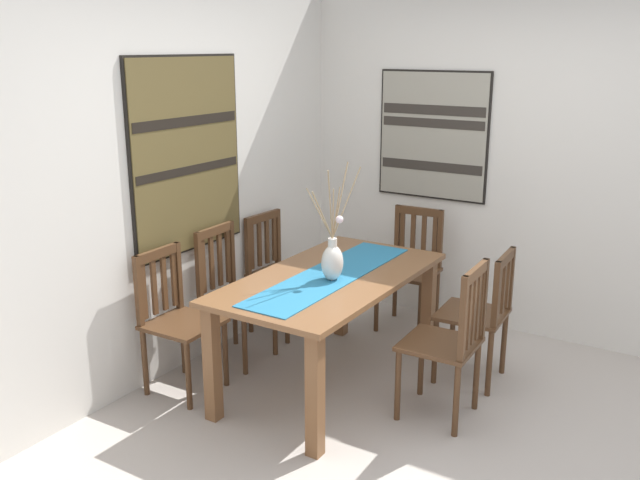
{
  "coord_description": "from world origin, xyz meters",
  "views": [
    {
      "loc": [
        -3.26,
        -1.36,
        2.15
      ],
      "look_at": [
        0.23,
        0.82,
        0.99
      ],
      "focal_mm": 38.7,
      "sensor_mm": 36.0,
      "label": 1
    }
  ],
  "objects_px": {
    "dining_table": "(331,293)",
    "chair_4": "(411,266)",
    "chair_0": "(177,318)",
    "centerpiece_vase": "(333,259)",
    "painting_on_side_wall": "(433,135)",
    "chair_5": "(480,313)",
    "painting_on_back_wall": "(187,155)",
    "chair_1": "(231,291)",
    "chair_3": "(450,339)",
    "chair_2": "(277,270)"
  },
  "relations": [
    {
      "from": "chair_2",
      "to": "chair_4",
      "type": "distance_m",
      "value": 1.05
    },
    {
      "from": "chair_0",
      "to": "painting_on_side_wall",
      "type": "height_order",
      "value": "painting_on_side_wall"
    },
    {
      "from": "dining_table",
      "to": "chair_4",
      "type": "bearing_deg",
      "value": -0.86
    },
    {
      "from": "dining_table",
      "to": "painting_on_side_wall",
      "type": "relative_size",
      "value": 1.66
    },
    {
      "from": "chair_5",
      "to": "painting_on_side_wall",
      "type": "xyz_separation_m",
      "value": [
        0.95,
        0.78,
        1.0
      ]
    },
    {
      "from": "centerpiece_vase",
      "to": "chair_0",
      "type": "bearing_deg",
      "value": 119.79
    },
    {
      "from": "chair_0",
      "to": "chair_2",
      "type": "relative_size",
      "value": 1.01
    },
    {
      "from": "chair_1",
      "to": "chair_3",
      "type": "height_order",
      "value": "chair_3"
    },
    {
      "from": "chair_2",
      "to": "painting_on_side_wall",
      "type": "xyz_separation_m",
      "value": [
        0.94,
        -0.85,
        0.99
      ]
    },
    {
      "from": "painting_on_side_wall",
      "to": "chair_2",
      "type": "bearing_deg",
      "value": 138.0
    },
    {
      "from": "centerpiece_vase",
      "to": "chair_0",
      "type": "xyz_separation_m",
      "value": [
        -0.49,
        0.86,
        -0.4
      ]
    },
    {
      "from": "chair_1",
      "to": "chair_3",
      "type": "xyz_separation_m",
      "value": [
        0.03,
        -1.62,
        0.01
      ]
    },
    {
      "from": "chair_1",
      "to": "chair_3",
      "type": "bearing_deg",
      "value": -89.11
    },
    {
      "from": "chair_1",
      "to": "chair_2",
      "type": "xyz_separation_m",
      "value": [
        0.59,
        0.03,
        -0.01
      ]
    },
    {
      "from": "chair_1",
      "to": "painting_on_back_wall",
      "type": "relative_size",
      "value": 0.73
    },
    {
      "from": "chair_4",
      "to": "chair_5",
      "type": "distance_m",
      "value": 0.99
    },
    {
      "from": "painting_on_side_wall",
      "to": "dining_table",
      "type": "bearing_deg",
      "value": 179.51
    },
    {
      "from": "centerpiece_vase",
      "to": "chair_2",
      "type": "relative_size",
      "value": 0.79
    },
    {
      "from": "centerpiece_vase",
      "to": "chair_2",
      "type": "distance_m",
      "value": 1.18
    },
    {
      "from": "chair_3",
      "to": "painting_on_side_wall",
      "type": "distance_m",
      "value": 1.96
    },
    {
      "from": "centerpiece_vase",
      "to": "painting_on_back_wall",
      "type": "relative_size",
      "value": 0.56
    },
    {
      "from": "chair_4",
      "to": "painting_on_back_wall",
      "type": "relative_size",
      "value": 0.72
    },
    {
      "from": "painting_on_back_wall",
      "to": "centerpiece_vase",
      "type": "bearing_deg",
      "value": -85.5
    },
    {
      "from": "dining_table",
      "to": "chair_1",
      "type": "relative_size",
      "value": 1.75
    },
    {
      "from": "painting_on_back_wall",
      "to": "painting_on_side_wall",
      "type": "height_order",
      "value": "painting_on_back_wall"
    },
    {
      "from": "chair_4",
      "to": "painting_on_side_wall",
      "type": "height_order",
      "value": "painting_on_side_wall"
    },
    {
      "from": "dining_table",
      "to": "chair_5",
      "type": "xyz_separation_m",
      "value": [
        0.57,
        -0.8,
        -0.16
      ]
    },
    {
      "from": "chair_0",
      "to": "painting_on_back_wall",
      "type": "distance_m",
      "value": 1.07
    },
    {
      "from": "chair_0",
      "to": "dining_table",
      "type": "bearing_deg",
      "value": -54.71
    },
    {
      "from": "chair_3",
      "to": "chair_5",
      "type": "height_order",
      "value": "chair_3"
    },
    {
      "from": "painting_on_back_wall",
      "to": "chair_0",
      "type": "bearing_deg",
      "value": -151.71
    },
    {
      "from": "chair_3",
      "to": "dining_table",
      "type": "bearing_deg",
      "value": 90.84
    },
    {
      "from": "chair_2",
      "to": "chair_5",
      "type": "distance_m",
      "value": 1.63
    },
    {
      "from": "chair_4",
      "to": "centerpiece_vase",
      "type": "bearing_deg",
      "value": -178.17
    },
    {
      "from": "chair_0",
      "to": "painting_on_side_wall",
      "type": "xyz_separation_m",
      "value": [
        2.08,
        -0.81,
        0.99
      ]
    },
    {
      "from": "chair_5",
      "to": "dining_table",
      "type": "bearing_deg",
      "value": 125.56
    },
    {
      "from": "chair_3",
      "to": "chair_4",
      "type": "relative_size",
      "value": 1.03
    },
    {
      "from": "centerpiece_vase",
      "to": "painting_on_back_wall",
      "type": "bearing_deg",
      "value": 94.5
    },
    {
      "from": "centerpiece_vase",
      "to": "chair_3",
      "type": "bearing_deg",
      "value": -83.41
    },
    {
      "from": "centerpiece_vase",
      "to": "painting_on_side_wall",
      "type": "bearing_deg",
      "value": 1.62
    },
    {
      "from": "chair_5",
      "to": "painting_on_back_wall",
      "type": "height_order",
      "value": "painting_on_back_wall"
    },
    {
      "from": "chair_1",
      "to": "chair_3",
      "type": "distance_m",
      "value": 1.62
    },
    {
      "from": "chair_0",
      "to": "chair_3",
      "type": "bearing_deg",
      "value": -70.26
    },
    {
      "from": "chair_3",
      "to": "painting_on_side_wall",
      "type": "height_order",
      "value": "painting_on_side_wall"
    },
    {
      "from": "chair_3",
      "to": "chair_0",
      "type": "bearing_deg",
      "value": 109.74
    },
    {
      "from": "dining_table",
      "to": "painting_on_back_wall",
      "type": "relative_size",
      "value": 1.28
    },
    {
      "from": "centerpiece_vase",
      "to": "chair_5",
      "type": "bearing_deg",
      "value": -48.87
    },
    {
      "from": "chair_2",
      "to": "painting_on_side_wall",
      "type": "relative_size",
      "value": 0.92
    },
    {
      "from": "dining_table",
      "to": "chair_4",
      "type": "distance_m",
      "value": 1.19
    },
    {
      "from": "painting_on_back_wall",
      "to": "chair_3",
      "type": "bearing_deg",
      "value": -84.64
    }
  ]
}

